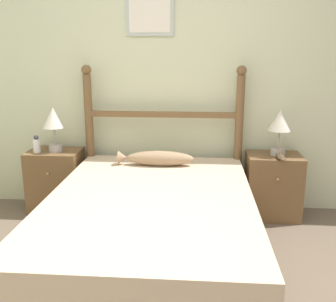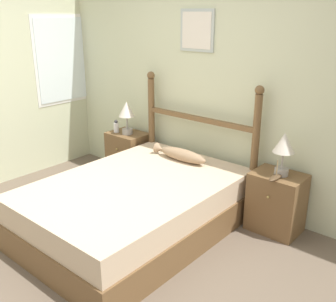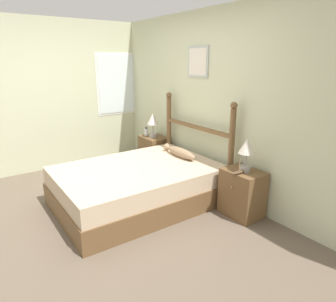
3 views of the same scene
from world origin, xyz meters
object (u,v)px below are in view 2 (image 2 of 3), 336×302
at_px(nightstand_left, 128,155).
at_px(table_lamp_left, 127,112).
at_px(model_boat, 276,177).
at_px(nightstand_right, 276,202).
at_px(bottle, 116,127).
at_px(table_lamp_right, 284,147).
at_px(fish_pillow, 180,154).
at_px(bed, 135,207).

relative_size(nightstand_left, table_lamp_left, 1.43).
distance_m(nightstand_left, table_lamp_left, 0.58).
bearing_deg(model_boat, nightstand_right, 101.92).
bearing_deg(nightstand_right, table_lamp_left, -179.19).
height_order(nightstand_left, bottle, bottle).
bearing_deg(nightstand_left, table_lamp_right, -0.21).
height_order(nightstand_right, fish_pillow, fish_pillow).
bearing_deg(bottle, nightstand_left, 24.80).
bearing_deg(table_lamp_left, nightstand_right, 0.81).
bearing_deg(table_lamp_left, table_lamp_right, 0.60).
bearing_deg(nightstand_right, model_boat, -78.08).
xyz_separation_m(table_lamp_left, model_boat, (2.04, -0.09, -0.26)).
height_order(nightstand_right, table_lamp_right, table_lamp_right).
xyz_separation_m(model_boat, fish_pillow, (-1.08, -0.05, -0.02)).
bearing_deg(table_lamp_right, bed, -139.36).
bearing_deg(bottle, model_boat, -1.42).
height_order(nightstand_right, model_boat, model_boat).
distance_m(table_lamp_left, model_boat, 2.06).
bearing_deg(table_lamp_right, nightstand_right, 161.00).
bearing_deg(nightstand_left, nightstand_right, 0.00).
distance_m(bed, nightstand_left, 1.37).
bearing_deg(table_lamp_right, nightstand_left, 179.79).
xyz_separation_m(bed, model_boat, (1.05, 0.79, 0.35)).
xyz_separation_m(bed, bottle, (-1.16, 0.84, 0.40)).
xyz_separation_m(table_lamp_right, bottle, (-2.21, -0.06, -0.21)).
xyz_separation_m(bed, table_lamp_left, (-0.99, 0.88, 0.62)).
relative_size(bed, table_lamp_right, 5.05).
height_order(bed, fish_pillow, fish_pillow).
xyz_separation_m(nightstand_left, model_boat, (2.07, -0.12, 0.32)).
height_order(nightstand_left, table_lamp_left, table_lamp_left).
relative_size(nightstand_left, model_boat, 2.37).
distance_m(bed, table_lamp_right, 1.51).
distance_m(nightstand_right, table_lamp_left, 2.10).
relative_size(nightstand_right, fish_pillow, 0.88).
xyz_separation_m(bottle, model_boat, (2.21, -0.05, -0.05)).
bearing_deg(fish_pillow, model_boat, 2.80).
bearing_deg(model_boat, table_lamp_left, 177.51).
relative_size(table_lamp_right, model_boat, 1.66).
relative_size(bed, model_boat, 8.38).
height_order(nightstand_left, fish_pillow, fish_pillow).
height_order(table_lamp_left, model_boat, table_lamp_left).
xyz_separation_m(bed, fish_pillow, (-0.03, 0.73, 0.33)).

